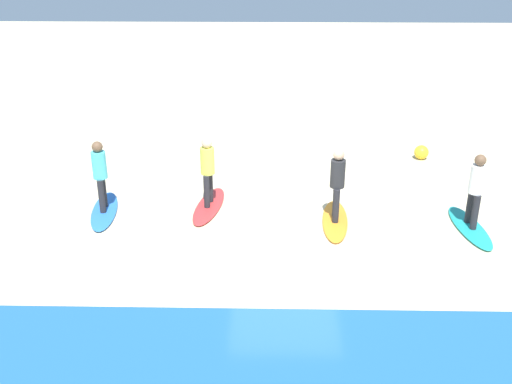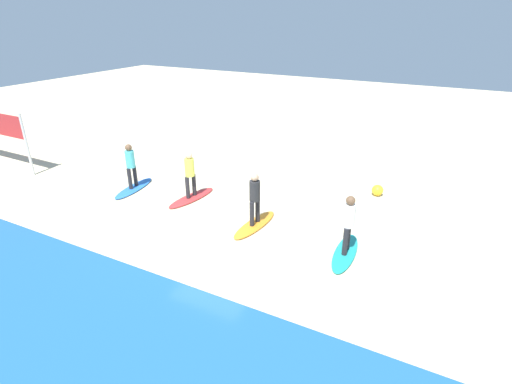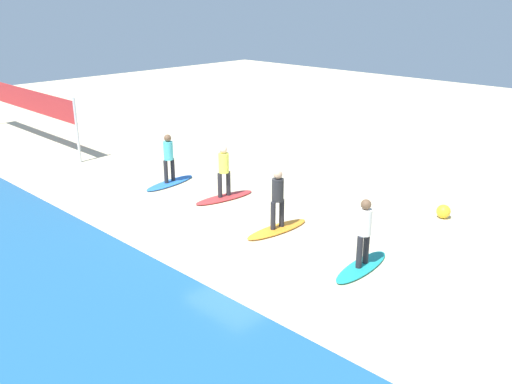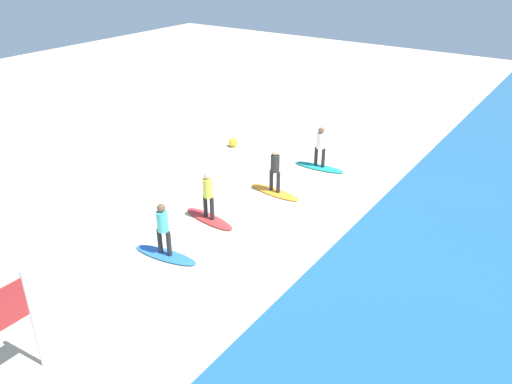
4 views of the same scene
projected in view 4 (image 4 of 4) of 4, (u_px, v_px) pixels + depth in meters
ground_plane at (267, 208)px, 17.61m from camera, size 60.00×60.00×0.00m
surfboard_teal at (319, 167)px, 20.61m from camera, size 0.73×2.14×0.09m
surfer_teal at (320, 144)px, 20.16m from camera, size 0.32×0.46×1.64m
surfboard_orange at (275, 192)px, 18.60m from camera, size 0.73×2.14×0.09m
surfer_orange at (275, 167)px, 18.16m from camera, size 0.32×0.46×1.64m
surfboard_red at (209, 219)px, 16.85m from camera, size 0.86×2.16×0.09m
surfer_red at (208, 192)px, 16.40m from camera, size 0.32×0.46×1.64m
surfboard_blue at (166, 255)px, 14.93m from camera, size 0.83×2.15×0.09m
surfer_blue at (163, 226)px, 14.49m from camera, size 0.32×0.46×1.64m
beach_ball at (233, 142)px, 22.65m from camera, size 0.40×0.40×0.40m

